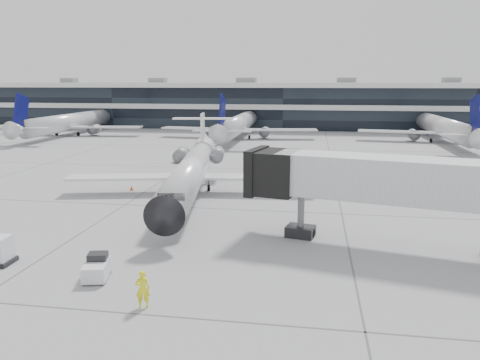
% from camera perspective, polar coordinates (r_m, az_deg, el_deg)
% --- Properties ---
extents(ground, '(220.00, 220.00, 0.00)m').
position_cam_1_polar(ground, '(42.53, -1.30, -3.58)').
color(ground, gray).
rests_on(ground, ground).
extents(terminal, '(170.00, 22.00, 10.00)m').
position_cam_1_polar(terminal, '(122.71, 5.60, 8.85)').
color(terminal, black).
rests_on(terminal, ground).
extents(bg_jet_left, '(32.00, 40.00, 9.60)m').
position_cam_1_polar(bg_jet_left, '(109.35, -19.77, 5.22)').
color(bg_jet_left, silver).
rests_on(bg_jet_left, ground).
extents(bg_jet_center, '(32.00, 40.00, 9.60)m').
position_cam_1_polar(bg_jet_center, '(97.22, -0.17, 5.17)').
color(bg_jet_center, silver).
rests_on(bg_jet_center, ground).
extents(bg_jet_right, '(32.00, 40.00, 9.60)m').
position_cam_1_polar(bg_jet_right, '(99.11, 23.39, 4.33)').
color(bg_jet_right, silver).
rests_on(bg_jet_right, ground).
extents(regional_jet, '(25.71, 32.08, 7.42)m').
position_cam_1_polar(regional_jet, '(48.15, -5.88, 1.28)').
color(regional_jet, white).
rests_on(regional_jet, ground).
extents(jet_bridge, '(20.33, 8.17, 6.57)m').
position_cam_1_polar(jet_bridge, '(33.28, 20.01, -0.19)').
color(jet_bridge, '#AEB1B3').
rests_on(jet_bridge, ground).
extents(ramp_worker, '(0.84, 0.68, 2.00)m').
position_cam_1_polar(ramp_worker, '(24.92, -11.79, -12.87)').
color(ramp_worker, '#F2F519').
rests_on(ramp_worker, ground).
extents(baggage_tug, '(1.76, 2.43, 1.40)m').
position_cam_1_polar(baggage_tug, '(29.14, -17.07, -10.22)').
color(baggage_tug, white).
rests_on(baggage_tug, ground).
extents(traffic_cone, '(0.43, 0.43, 0.52)m').
position_cam_1_polar(traffic_cone, '(51.17, -13.07, -0.95)').
color(traffic_cone, '#E6450C').
rests_on(traffic_cone, ground).
extents(far_tug, '(1.75, 2.31, 1.30)m').
position_cam_1_polar(far_tug, '(67.75, -7.45, 2.64)').
color(far_tug, black).
rests_on(far_tug, ground).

